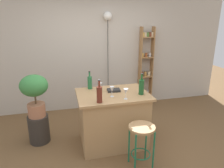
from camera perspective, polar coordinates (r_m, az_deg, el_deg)
The scene contains 15 objects.
ground at distance 3.56m, azimuth 1.45°, elevation -18.18°, with size 12.00×12.00×0.00m, color brown.
back_wall at distance 4.84m, azimuth -4.69°, elevation 9.54°, with size 6.40×0.10×2.80m, color #BCB2A3.
kitchen_counter at distance 3.57m, azimuth 0.20°, elevation -9.42°, with size 1.16×0.82×0.91m.
bar_stool at distance 3.04m, azimuth 8.09°, elevation -14.06°, with size 0.37×0.37×0.66m.
spice_shelf at distance 5.09m, azimuth 9.28°, elevation 5.34°, with size 0.32×0.18×1.89m.
plant_stool at distance 3.91m, azimuth -19.38°, elevation -11.51°, with size 0.35×0.35×0.49m, color #2D2823.
potted_plant at distance 3.63m, azimuth -20.50°, elevation -1.85°, with size 0.45×0.41×0.73m.
bottle_soda_blue at distance 2.99m, azimuth -3.47°, elevation -2.76°, with size 0.08×0.08×0.34m.
bottle_olive_oil at distance 3.59m, azimuth -6.12°, elevation 0.49°, with size 0.08×0.08×0.31m.
bottle_wine_red at distance 3.33m, azimuth 8.07°, elevation -0.69°, with size 0.08×0.08×0.35m.
wine_glass_left at distance 3.21m, azimuth -0.03°, elevation -1.49°, with size 0.07×0.07×0.16m.
wine_glass_center at distance 3.12m, azimuth 3.81°, elevation -2.13°, with size 0.07×0.07×0.16m.
wine_glass_right at distance 3.40m, azimuth -3.31°, elevation -0.40°, with size 0.07×0.07×0.16m.
cookbook at distance 3.48m, azimuth 0.47°, elevation -1.69°, with size 0.21×0.15×0.04m, color black.
pendant_globe_light at distance 4.73m, azimuth -1.19°, elevation 17.62°, with size 0.19×0.19×2.22m.
Camera 1 is at (-0.79, -2.77, 2.10)m, focal length 33.34 mm.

